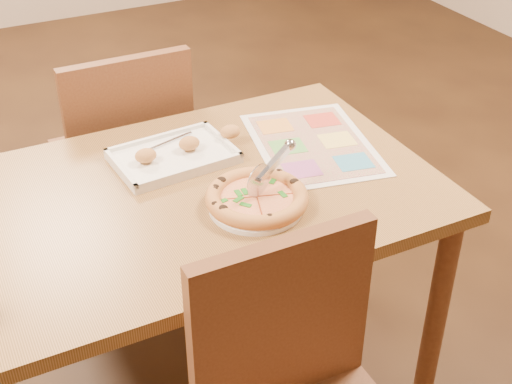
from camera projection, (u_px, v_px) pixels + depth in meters
name	position (u px, v px, depth m)	size (l,w,h in m)	color
dining_table	(192.00, 217.00, 1.93)	(1.30, 0.85, 0.72)	olive
chair_far	(126.00, 141.00, 2.41)	(0.42, 0.42, 0.47)	brown
plate	(256.00, 206.00, 1.81)	(0.24, 0.24, 0.01)	white
pizza	(257.00, 198.00, 1.80)	(0.26, 0.26, 0.04)	#CF8246
pizza_cutter	(269.00, 169.00, 1.80)	(0.16, 0.08, 0.10)	silver
appetizer_tray	(177.00, 155.00, 2.00)	(0.39, 0.25, 0.06)	white
menu	(313.00, 144.00, 2.08)	(0.33, 0.46, 0.01)	silver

